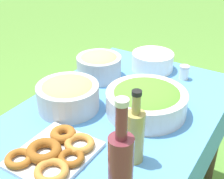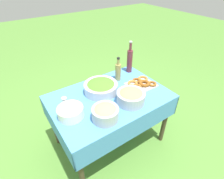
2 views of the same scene
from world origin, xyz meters
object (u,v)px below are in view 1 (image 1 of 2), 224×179
object	(u,v)px
plate_stack	(153,61)
salad_bowl	(146,100)
olive_oil_bottle	(135,134)
wine_bottle	(121,175)
pasta_bowl	(99,65)
donut_platter	(54,153)
bread_bowl	(68,94)

from	to	relation	value
plate_stack	salad_bowl	bearing A→B (deg)	-158.38
olive_oil_bottle	plate_stack	bearing A→B (deg)	20.34
salad_bowl	plate_stack	xyz separation A→B (m)	(0.41, 0.16, -0.02)
salad_bowl	wine_bottle	world-z (taller)	wine_bottle
pasta_bowl	olive_oil_bottle	world-z (taller)	olive_oil_bottle
pasta_bowl	salad_bowl	bearing A→B (deg)	-116.04
salad_bowl	donut_platter	world-z (taller)	salad_bowl
salad_bowl	olive_oil_bottle	size ratio (longest dim) A/B	1.25
pasta_bowl	bread_bowl	bearing A→B (deg)	-170.76
olive_oil_bottle	wine_bottle	bearing A→B (deg)	-161.58
pasta_bowl	donut_platter	size ratio (longest dim) A/B	0.74
pasta_bowl	wine_bottle	xyz separation A→B (m)	(-0.70, -0.54, 0.08)
pasta_bowl	plate_stack	size ratio (longest dim) A/B	1.02
plate_stack	wine_bottle	size ratio (longest dim) A/B	0.58
olive_oil_bottle	bread_bowl	size ratio (longest dim) A/B	1.02
olive_oil_bottle	wine_bottle	xyz separation A→B (m)	(-0.23, -0.08, 0.05)
salad_bowl	plate_stack	world-z (taller)	salad_bowl
bread_bowl	wine_bottle	bearing A→B (deg)	-127.60
plate_stack	olive_oil_bottle	xyz separation A→B (m)	(-0.70, -0.26, 0.06)
donut_platter	olive_oil_bottle	distance (m)	0.29
wine_bottle	olive_oil_bottle	bearing A→B (deg)	18.42
donut_platter	wine_bottle	world-z (taller)	wine_bottle
pasta_bowl	plate_stack	bearing A→B (deg)	-40.40
olive_oil_bottle	bread_bowl	distance (m)	0.43
plate_stack	wine_bottle	distance (m)	0.99
plate_stack	bread_bowl	xyz separation A→B (m)	(-0.56, 0.15, 0.02)
pasta_bowl	wine_bottle	size ratio (longest dim) A/B	0.59
salad_bowl	bread_bowl	bearing A→B (deg)	115.52
donut_platter	bread_bowl	size ratio (longest dim) A/B	1.15
pasta_bowl	wine_bottle	bearing A→B (deg)	-142.44
plate_stack	bread_bowl	bearing A→B (deg)	165.32
pasta_bowl	bread_bowl	distance (m)	0.33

